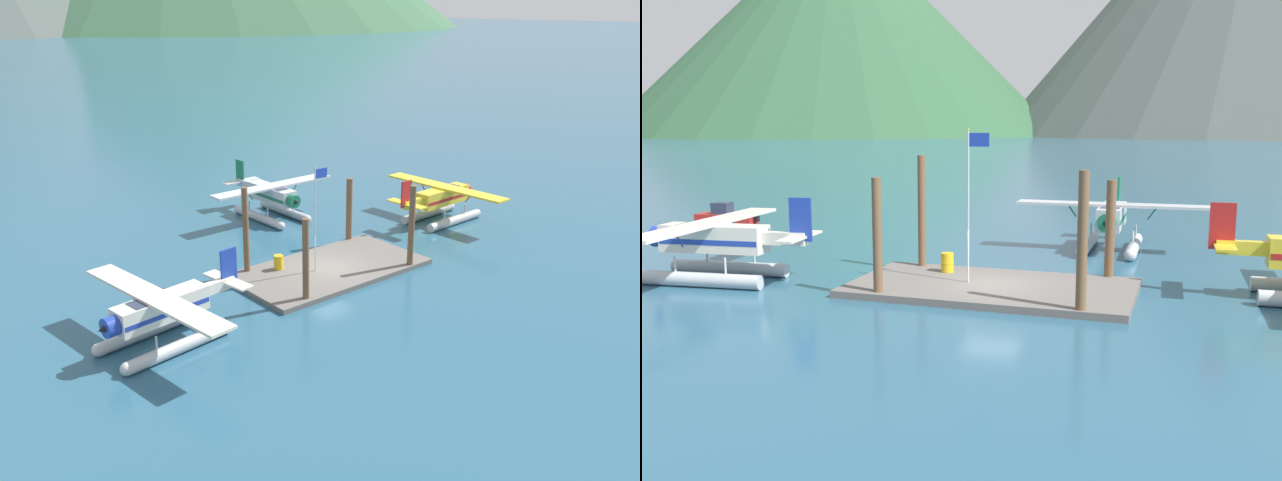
{
  "view_description": "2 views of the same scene",
  "coord_description": "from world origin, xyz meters",
  "views": [
    {
      "loc": [
        -25.0,
        -29.08,
        15.65
      ],
      "look_at": [
        -0.23,
        0.62,
        1.91
      ],
      "focal_mm": 37.55,
      "sensor_mm": 36.0,
      "label": 1
    },
    {
      "loc": [
        7.7,
        -27.22,
        6.91
      ],
      "look_at": [
        -2.31,
        3.0,
        1.57
      ],
      "focal_mm": 38.68,
      "sensor_mm": 36.0,
      "label": 2
    }
  ],
  "objects": [
    {
      "name": "piling_far_left",
      "position": [
        -4.22,
        2.75,
        2.76
      ],
      "size": [
        0.37,
        0.37,
        5.52
      ],
      "primitive_type": "cylinder",
      "color": "brown",
      "rests_on": "ground"
    },
    {
      "name": "ground_plane",
      "position": [
        0.0,
        0.0,
        0.0
      ],
      "size": [
        1200.0,
        1200.0,
        0.0
      ],
      "primitive_type": "plane",
      "color": "#285670"
    },
    {
      "name": "piling_near_left",
      "position": [
        -3.98,
        -2.68,
        2.44
      ],
      "size": [
        0.37,
        0.37,
        4.89
      ],
      "primitive_type": "cylinder",
      "color": "brown",
      "rests_on": "ground"
    },
    {
      "name": "piling_near_right",
      "position": [
        4.16,
        -2.86,
        2.68
      ],
      "size": [
        0.38,
        0.38,
        5.35
      ],
      "primitive_type": "cylinder",
      "color": "brown",
      "rests_on": "ground"
    },
    {
      "name": "seaplane_cream_port_aft",
      "position": [
        -12.3,
        -2.01,
        1.58
      ],
      "size": [
        7.95,
        10.49,
        3.84
      ],
      "color": "#B7BABF",
      "rests_on": "ground"
    },
    {
      "name": "flagpole",
      "position": [
        -0.94,
        0.06,
        4.29
      ],
      "size": [
        0.95,
        0.1,
        6.47
      ],
      "color": "silver",
      "rests_on": "dock_platform"
    },
    {
      "name": "seaplane_silver_bow_right",
      "position": [
        3.7,
        11.13,
        1.58
      ],
      "size": [
        10.42,
        7.98,
        3.84
      ],
      "color": "#B7BABF",
      "rests_on": "ground"
    },
    {
      "name": "boat_red_open_west",
      "position": [
        -23.59,
        13.57,
        0.49
      ],
      "size": [
        4.87,
        2.06,
        1.5
      ],
      "color": "#B2231E",
      "rests_on": "ground"
    },
    {
      "name": "piling_far_right",
      "position": [
        4.49,
        3.16,
        2.28
      ],
      "size": [
        0.42,
        0.42,
        4.56
      ],
      "primitive_type": "cylinder",
      "color": "brown",
      "rests_on": "ground"
    },
    {
      "name": "dock_platform",
      "position": [
        0.0,
        0.0,
        0.15
      ],
      "size": [
        11.82,
        6.38,
        0.3
      ],
      "primitive_type": "cube",
      "color": "#66605B",
      "rests_on": "ground"
    },
    {
      "name": "mountain_ridge_east_peak",
      "position": [
        -219.57,
        399.22,
        72.59
      ],
      "size": [
        297.43,
        297.43,
        145.17
      ],
      "color": "#2D5638",
      "rests_on": "ground"
    },
    {
      "name": "fuel_drum",
      "position": [
        -2.6,
        1.74,
        0.74
      ],
      "size": [
        0.62,
        0.62,
        0.88
      ],
      "color": "gold",
      "rests_on": "dock_platform"
    }
  ]
}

